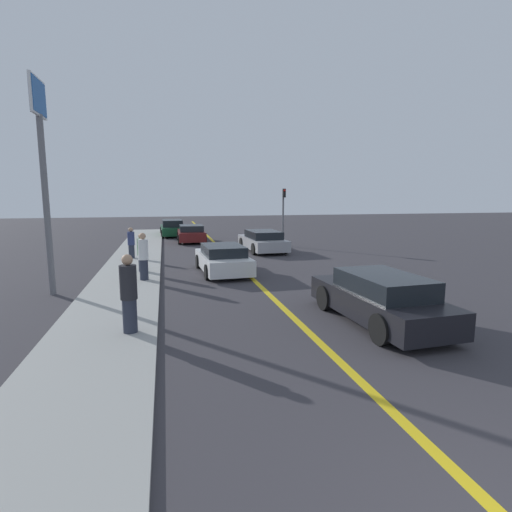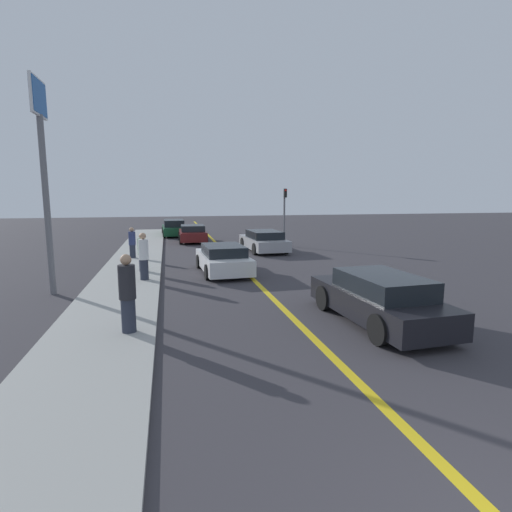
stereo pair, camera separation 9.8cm
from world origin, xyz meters
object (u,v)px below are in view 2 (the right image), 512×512
car_oncoming_far (174,228)px  pedestrian_near_curb (127,293)px  car_near_right_lane (379,299)px  pedestrian_far_standing (142,252)px  pedestrian_by_sign (132,243)px  car_parked_left_lot (193,234)px  traffic_light (284,211)px  roadside_sign (42,145)px  car_ahead_center (223,259)px  car_far_distant (264,241)px  pedestrian_mid_group (144,256)px

car_oncoming_far → pedestrian_near_curb: bearing=-95.3°
car_near_right_lane → pedestrian_far_standing: 10.27m
car_oncoming_far → pedestrian_by_sign: 12.12m
car_near_right_lane → car_oncoming_far: bearing=98.2°
car_near_right_lane → car_parked_left_lot: car_near_right_lane is taller
traffic_light → roadside_sign: bearing=-136.9°
car_parked_left_lot → pedestrian_by_sign: pedestrian_by_sign is taller
car_parked_left_lot → traffic_light: size_ratio=1.05×
car_ahead_center → pedestrian_near_curb: (-3.22, -7.19, 0.44)m
car_far_distant → traffic_light: bearing=43.0°
car_oncoming_far → pedestrian_by_sign: bearing=-102.6°
car_ahead_center → traffic_light: bearing=54.7°
pedestrian_by_sign → roadside_sign: size_ratio=0.23×
car_oncoming_far → pedestrian_far_standing: pedestrian_far_standing is taller
pedestrian_near_curb → pedestrian_far_standing: size_ratio=1.15×
pedestrian_mid_group → roadside_sign: bearing=-157.1°
pedestrian_near_curb → roadside_sign: roadside_sign is taller
pedestrian_mid_group → pedestrian_by_sign: 5.67m
traffic_light → roadside_sign: (-11.12, -10.39, 2.59)m
car_parked_left_lot → roadside_sign: roadside_sign is taller
pedestrian_far_standing → traffic_light: (8.39, 7.43, 1.37)m
pedestrian_mid_group → pedestrian_far_standing: pedestrian_mid_group is taller
pedestrian_by_sign → roadside_sign: 8.15m
car_near_right_lane → car_far_distant: size_ratio=0.98×
car_parked_left_lot → pedestrian_by_sign: size_ratio=2.48×
pedestrian_mid_group → car_parked_left_lot: bearing=78.4°
car_parked_left_lot → roadside_sign: bearing=-111.1°
car_ahead_center → roadside_sign: 7.82m
car_oncoming_far → car_ahead_center: bearing=-85.5°
car_parked_left_lot → pedestrian_near_curb: size_ratio=2.09×
car_far_distant → traffic_light: (1.80, 1.84, 1.68)m
car_parked_left_lot → traffic_light: (5.63, -3.57, 1.69)m
car_parked_left_lot → pedestrian_near_curb: pedestrian_near_curb is taller
pedestrian_near_curb → car_near_right_lane: bearing=-3.5°
car_ahead_center → traffic_light: size_ratio=1.18×
car_ahead_center → pedestrian_mid_group: (-3.18, -1.23, 0.41)m
pedestrian_mid_group → pedestrian_by_sign: (-0.87, 5.60, -0.12)m
pedestrian_mid_group → pedestrian_by_sign: pedestrian_mid_group is taller
car_ahead_center → pedestrian_far_standing: bearing=168.4°
car_far_distant → roadside_sign: roadside_sign is taller
pedestrian_far_standing → pedestrian_mid_group: bearing=-84.9°
pedestrian_far_standing → roadside_sign: roadside_sign is taller
car_far_distant → roadside_sign: (-9.32, -8.55, 4.27)m
car_near_right_lane → pedestrian_near_curb: pedestrian_near_curb is taller
pedestrian_near_curb → roadside_sign: (-2.85, 4.74, 3.84)m
car_oncoming_far → pedestrian_far_standing: bearing=-97.4°
pedestrian_far_standing → car_far_distant: bearing=40.3°
pedestrian_far_standing → roadside_sign: size_ratio=0.23×
pedestrian_near_curb → traffic_light: size_ratio=0.50×
car_near_right_lane → car_parked_left_lot: size_ratio=1.20×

